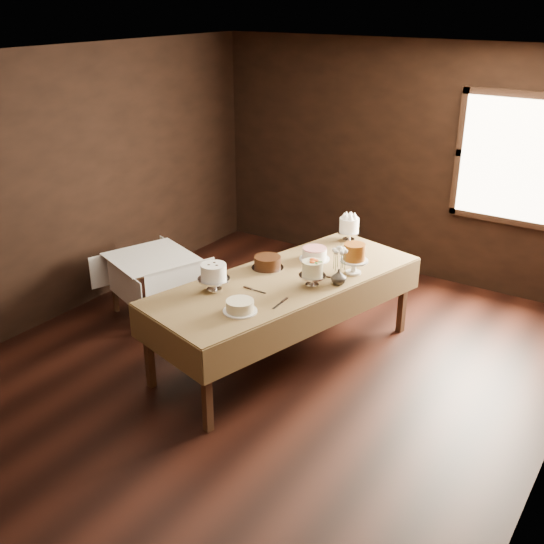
{
  "coord_description": "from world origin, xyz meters",
  "views": [
    {
      "loc": [
        2.95,
        -4.22,
        3.27
      ],
      "look_at": [
        0.0,
        0.2,
        0.95
      ],
      "focal_mm": 42.48,
      "sensor_mm": 36.0,
      "label": 1
    }
  ],
  "objects_px": {
    "display_table": "(286,285)",
    "flower_vase": "(339,277)",
    "cake_flowers": "(312,275)",
    "cake_server_b": "(277,306)",
    "cake_server_c": "(311,267)",
    "cake_server_a": "(259,291)",
    "cake_meringue": "(349,230)",
    "cake_swirl": "(214,279)",
    "cake_server_d": "(338,279)",
    "cake_cream": "(240,306)",
    "side_table": "(152,263)",
    "cake_lattice": "(314,254)",
    "cake_caramel": "(354,260)",
    "cake_chocolate": "(268,263)"
  },
  "relations": [
    {
      "from": "side_table",
      "to": "cake_cream",
      "type": "bearing_deg",
      "value": -23.32
    },
    {
      "from": "cake_meringue",
      "to": "cake_server_b",
      "type": "bearing_deg",
      "value": -82.48
    },
    {
      "from": "cake_chocolate",
      "to": "cake_lattice",
      "type": "bearing_deg",
      "value": 59.8
    },
    {
      "from": "cake_server_a",
      "to": "flower_vase",
      "type": "distance_m",
      "value": 0.74
    },
    {
      "from": "display_table",
      "to": "flower_vase",
      "type": "distance_m",
      "value": 0.51
    },
    {
      "from": "cake_chocolate",
      "to": "cake_server_c",
      "type": "distance_m",
      "value": 0.42
    },
    {
      "from": "side_table",
      "to": "cake_server_d",
      "type": "relative_size",
      "value": 4.37
    },
    {
      "from": "side_table",
      "to": "display_table",
      "type": "bearing_deg",
      "value": 1.15
    },
    {
      "from": "side_table",
      "to": "cake_lattice",
      "type": "bearing_deg",
      "value": 19.27
    },
    {
      "from": "display_table",
      "to": "cake_server_a",
      "type": "relative_size",
      "value": 11.93
    },
    {
      "from": "cake_meringue",
      "to": "cake_server_a",
      "type": "bearing_deg",
      "value": -92.26
    },
    {
      "from": "cake_server_c",
      "to": "cake_server_d",
      "type": "xyz_separation_m",
      "value": [
        0.36,
        -0.11,
        0.0
      ]
    },
    {
      "from": "side_table",
      "to": "cake_server_c",
      "type": "bearing_deg",
      "value": 12.97
    },
    {
      "from": "display_table",
      "to": "cake_caramel",
      "type": "bearing_deg",
      "value": 44.84
    },
    {
      "from": "display_table",
      "to": "cake_server_c",
      "type": "bearing_deg",
      "value": 81.61
    },
    {
      "from": "cake_swirl",
      "to": "cake_cream",
      "type": "bearing_deg",
      "value": -25.23
    },
    {
      "from": "cake_cream",
      "to": "cake_server_a",
      "type": "xyz_separation_m",
      "value": [
        -0.09,
        0.4,
        -0.04
      ]
    },
    {
      "from": "cake_server_b",
      "to": "cake_caramel",
      "type": "bearing_deg",
      "value": 164.47
    },
    {
      "from": "cake_caramel",
      "to": "flower_vase",
      "type": "distance_m",
      "value": 0.3
    },
    {
      "from": "cake_lattice",
      "to": "cake_server_c",
      "type": "xyz_separation_m",
      "value": [
        0.07,
        -0.18,
        -0.05
      ]
    },
    {
      "from": "display_table",
      "to": "cake_cream",
      "type": "xyz_separation_m",
      "value": [
        0.05,
        -0.78,
        0.11
      ]
    },
    {
      "from": "cake_flowers",
      "to": "cake_server_c",
      "type": "relative_size",
      "value": 1.04
    },
    {
      "from": "cake_caramel",
      "to": "cake_server_b",
      "type": "bearing_deg",
      "value": -102.47
    },
    {
      "from": "cake_cream",
      "to": "cake_swirl",
      "type": "bearing_deg",
      "value": 154.77
    },
    {
      "from": "cake_caramel",
      "to": "cake_chocolate",
      "type": "bearing_deg",
      "value": -154.21
    },
    {
      "from": "display_table",
      "to": "side_table",
      "type": "distance_m",
      "value": 1.69
    },
    {
      "from": "cake_caramel",
      "to": "flower_vase",
      "type": "height_order",
      "value": "cake_caramel"
    },
    {
      "from": "display_table",
      "to": "cake_lattice",
      "type": "height_order",
      "value": "cake_lattice"
    },
    {
      "from": "cake_flowers",
      "to": "cake_server_b",
      "type": "relative_size",
      "value": 1.04
    },
    {
      "from": "cake_caramel",
      "to": "cake_lattice",
      "type": "bearing_deg",
      "value": 169.37
    },
    {
      "from": "cake_server_a",
      "to": "cake_lattice",
      "type": "bearing_deg",
      "value": 89.0
    },
    {
      "from": "cake_flowers",
      "to": "cake_server_d",
      "type": "bearing_deg",
      "value": 63.71
    },
    {
      "from": "cake_swirl",
      "to": "cake_flowers",
      "type": "bearing_deg",
      "value": 40.24
    },
    {
      "from": "cake_meringue",
      "to": "cake_server_d",
      "type": "distance_m",
      "value": 1.04
    },
    {
      "from": "cake_swirl",
      "to": "cake_server_d",
      "type": "distance_m",
      "value": 1.16
    },
    {
      "from": "cake_chocolate",
      "to": "cake_cream",
      "type": "bearing_deg",
      "value": -69.97
    },
    {
      "from": "cake_meringue",
      "to": "cake_caramel",
      "type": "height_order",
      "value": "cake_caramel"
    },
    {
      "from": "cake_caramel",
      "to": "flower_vase",
      "type": "relative_size",
      "value": 2.09
    },
    {
      "from": "cake_server_a",
      "to": "cake_server_c",
      "type": "bearing_deg",
      "value": 83.22
    },
    {
      "from": "cake_swirl",
      "to": "flower_vase",
      "type": "bearing_deg",
      "value": 40.72
    },
    {
      "from": "side_table",
      "to": "cake_meringue",
      "type": "height_order",
      "value": "cake_meringue"
    },
    {
      "from": "cake_meringue",
      "to": "cake_cream",
      "type": "relative_size",
      "value": 0.91
    },
    {
      "from": "display_table",
      "to": "cake_swirl",
      "type": "relative_size",
      "value": 9.93
    },
    {
      "from": "cake_caramel",
      "to": "cake_server_b",
      "type": "relative_size",
      "value": 1.27
    },
    {
      "from": "cake_meringue",
      "to": "cake_swirl",
      "type": "height_order",
      "value": "same"
    },
    {
      "from": "display_table",
      "to": "cake_server_a",
      "type": "distance_m",
      "value": 0.38
    },
    {
      "from": "cake_meringue",
      "to": "cake_server_c",
      "type": "height_order",
      "value": "cake_meringue"
    },
    {
      "from": "cake_flowers",
      "to": "flower_vase",
      "type": "height_order",
      "value": "cake_flowers"
    },
    {
      "from": "cake_caramel",
      "to": "cake_chocolate",
      "type": "distance_m",
      "value": 0.82
    },
    {
      "from": "cake_cream",
      "to": "cake_server_d",
      "type": "bearing_deg",
      "value": 70.57
    }
  ]
}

